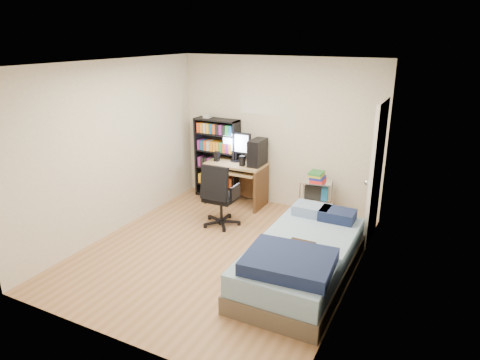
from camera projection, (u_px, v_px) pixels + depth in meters
The scene contains 7 objects.
room at pixel (220, 164), 5.43m from camera, with size 3.58×4.08×2.58m.
media_shelf at pixel (217, 158), 7.62m from camera, with size 0.80×0.27×1.49m.
computer_desk at pixel (242, 167), 7.29m from camera, with size 0.99×0.58×1.25m.
office_chair at pixel (220, 206), 6.56m from camera, with size 0.61×0.61×1.00m.
wire_cart at pixel (317, 189), 6.74m from camera, with size 0.53×0.41×0.78m.
bed at pixel (301, 259), 5.11m from camera, with size 1.08×2.16×0.62m.
door at pixel (376, 173), 5.92m from camera, with size 0.12×0.80×2.00m.
Camera 1 is at (2.58, -4.53, 2.82)m, focal length 32.00 mm.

